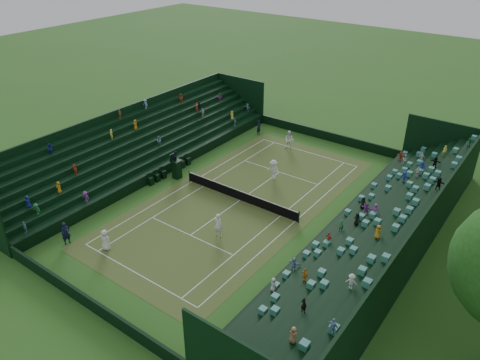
{
  "coord_description": "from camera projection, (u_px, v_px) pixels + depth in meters",
  "views": [
    {
      "loc": [
        20.37,
        -27.67,
        20.99
      ],
      "look_at": [
        0.0,
        0.0,
        2.0
      ],
      "focal_mm": 35.0,
      "sensor_mm": 36.0,
      "label": 1
    }
  ],
  "objects": [
    {
      "name": "ground",
      "position": [
        240.0,
        200.0,
        40.23
      ],
      "size": [
        160.0,
        160.0,
        0.0
      ],
      "primitive_type": "plane",
      "color": "#336821",
      "rests_on": "ground"
    },
    {
      "name": "court_surface",
      "position": [
        240.0,
        200.0,
        40.22
      ],
      "size": [
        12.97,
        26.77,
        0.01
      ],
      "primitive_type": "cube",
      "color": "#2E6521",
      "rests_on": "ground"
    },
    {
      "name": "perimeter_wall_north",
      "position": [
        326.0,
        136.0,
        51.18
      ],
      "size": [
        17.17,
        0.2,
        1.0
      ],
      "primitive_type": "cube",
      "color": "black",
      "rests_on": "ground"
    },
    {
      "name": "perimeter_wall_south",
      "position": [
        87.0,
        302.0,
        28.79
      ],
      "size": [
        17.17,
        0.2,
        1.0
      ],
      "primitive_type": "cube",
      "color": "black",
      "rests_on": "ground"
    },
    {
      "name": "perimeter_wall_east",
      "position": [
        330.0,
        229.0,
        35.58
      ],
      "size": [
        0.2,
        31.77,
        1.0
      ],
      "primitive_type": "cube",
      "color": "black",
      "rests_on": "ground"
    },
    {
      "name": "perimeter_wall_west",
      "position": [
        168.0,
        168.0,
        44.39
      ],
      "size": [
        0.2,
        31.77,
        1.0
      ],
      "primitive_type": "cube",
      "color": "black",
      "rests_on": "ground"
    },
    {
      "name": "north_grandstand",
      "position": [
        385.0,
        237.0,
        32.91
      ],
      "size": [
        6.6,
        32.0,
        4.9
      ],
      "color": "black",
      "rests_on": "ground"
    },
    {
      "name": "south_grandstand",
      "position": [
        137.0,
        147.0,
        46.05
      ],
      "size": [
        6.6,
        32.0,
        4.9
      ],
      "color": "black",
      "rests_on": "ground"
    },
    {
      "name": "tennis_net",
      "position": [
        240.0,
        195.0,
        39.97
      ],
      "size": [
        11.67,
        0.1,
        1.06
      ],
      "color": "black",
      "rests_on": "ground"
    },
    {
      "name": "umpire_chair",
      "position": [
        176.0,
        167.0,
        43.22
      ],
      "size": [
        0.86,
        0.86,
        2.71
      ],
      "color": "black",
      "rests_on": "ground"
    },
    {
      "name": "courtside_chairs",
      "position": [
        170.0,
        170.0,
        44.22
      ],
      "size": [
        0.49,
        5.47,
        1.07
      ],
      "color": "black",
      "rests_on": "ground"
    },
    {
      "name": "player_near_west",
      "position": [
        105.0,
        240.0,
        33.82
      ],
      "size": [
        0.88,
        0.64,
        1.65
      ],
      "primitive_type": "imported",
      "rotation": [
        0.0,
        0.0,
        3.29
      ],
      "color": "white",
      "rests_on": "ground"
    },
    {
      "name": "player_near_east",
      "position": [
        218.0,
        225.0,
        35.19
      ],
      "size": [
        0.78,
        0.55,
        2.0
      ],
      "primitive_type": "imported",
      "rotation": [
        0.0,
        0.0,
        3.25
      ],
      "color": "white",
      "rests_on": "ground"
    },
    {
      "name": "player_far_west",
      "position": [
        289.0,
        140.0,
        48.92
      ],
      "size": [
        1.11,
        0.95,
        1.98
      ],
      "primitive_type": "imported",
      "rotation": [
        0.0,
        0.0,
        0.24
      ],
      "color": "white",
      "rests_on": "ground"
    },
    {
      "name": "player_far_east",
      "position": [
        273.0,
        170.0,
        43.15
      ],
      "size": [
        1.28,
        0.78,
        1.93
      ],
      "primitive_type": "imported",
      "rotation": [
        0.0,
        0.0,
        -0.05
      ],
      "color": "white",
      "rests_on": "ground"
    },
    {
      "name": "line_judge_north",
      "position": [
        259.0,
        127.0,
        52.28
      ],
      "size": [
        0.45,
        0.66,
        1.74
      ],
      "primitive_type": "imported",
      "rotation": [
        0.0,
        0.0,
        1.63
      ],
      "color": "black",
      "rests_on": "ground"
    },
    {
      "name": "line_judge_south",
      "position": [
        66.0,
        233.0,
        34.4
      ],
      "size": [
        0.56,
        0.73,
        1.81
      ],
      "primitive_type": "imported",
      "rotation": [
        0.0,
        0.0,
        1.37
      ],
      "color": "black",
      "rests_on": "ground"
    }
  ]
}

